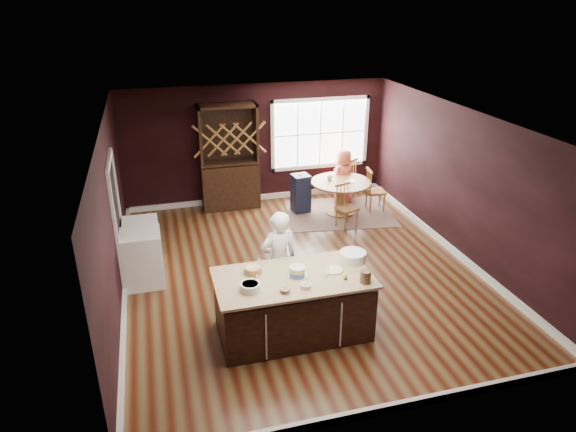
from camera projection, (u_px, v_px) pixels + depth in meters
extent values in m
plane|color=brown|center=(300.00, 270.00, 9.08)|extent=(7.00, 7.00, 0.00)
plane|color=white|center=(301.00, 119.00, 7.99)|extent=(7.00, 7.00, 0.00)
plane|color=black|center=(257.00, 144.00, 11.62)|extent=(6.00, 0.00, 6.00)
plane|color=black|center=(394.00, 319.00, 5.44)|extent=(6.00, 0.00, 6.00)
plane|color=black|center=(112.00, 219.00, 7.81)|extent=(0.00, 7.00, 7.00)
plane|color=black|center=(460.00, 183.00, 9.25)|extent=(0.00, 7.00, 7.00)
cube|color=black|center=(293.00, 308.00, 7.28)|extent=(2.10, 1.06, 0.83)
cube|color=tan|center=(293.00, 278.00, 7.09)|extent=(2.18, 1.14, 0.04)
cylinder|color=olive|center=(340.00, 212.00, 11.40)|extent=(0.61, 0.61, 0.04)
cylinder|color=olive|center=(340.00, 198.00, 11.26)|extent=(0.22, 0.22, 0.67)
cylinder|color=olive|center=(341.00, 182.00, 11.11)|extent=(1.31, 1.31, 0.04)
imported|color=silver|center=(279.00, 260.00, 7.75)|extent=(0.63, 0.46, 1.60)
cylinder|color=silver|center=(250.00, 287.00, 6.74)|extent=(0.27, 0.27, 0.10)
cylinder|color=brown|center=(253.00, 270.00, 7.16)|extent=(0.25, 0.25, 0.09)
cylinder|color=silver|center=(285.00, 291.00, 6.70)|extent=(0.14, 0.14, 0.05)
cylinder|color=beige|center=(306.00, 286.00, 6.80)|extent=(0.15, 0.15, 0.06)
cylinder|color=#B0C0CF|center=(326.00, 271.00, 7.06)|extent=(0.08, 0.08, 0.15)
cylinder|color=beige|center=(334.00, 270.00, 7.23)|extent=(0.26, 0.26, 0.02)
cylinder|color=silver|center=(353.00, 256.00, 7.49)|extent=(0.39, 0.39, 0.13)
cylinder|color=brown|center=(366.00, 277.00, 6.90)|extent=(0.15, 0.15, 0.18)
cube|color=brown|center=(339.00, 213.00, 11.40)|extent=(2.51, 2.08, 0.01)
imported|color=#D66047|center=(343.00, 177.00, 11.68)|extent=(0.75, 0.65, 1.29)
cylinder|color=beige|center=(351.00, 181.00, 11.08)|extent=(0.21, 0.21, 0.02)
imported|color=silver|center=(330.00, 178.00, 11.17)|extent=(0.13, 0.13, 0.10)
cube|color=#422B19|center=(229.00, 157.00, 11.28)|extent=(1.28, 0.53, 2.34)
cube|color=silver|center=(143.00, 258.00, 8.50)|extent=(0.64, 0.62, 0.94)
cube|color=silver|center=(142.00, 243.00, 9.08)|extent=(0.60, 0.58, 0.87)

